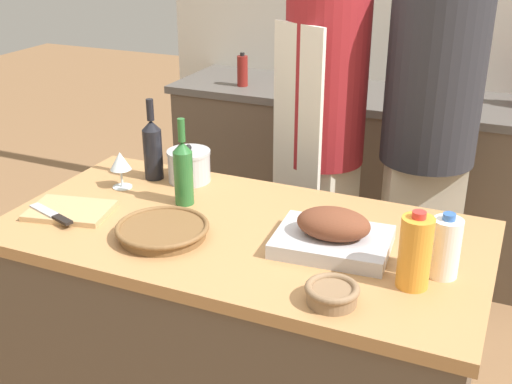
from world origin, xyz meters
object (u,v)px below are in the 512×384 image
milk_jug (445,247)px  condiment_bottle_short (327,78)px  stock_pot (189,166)px  person_cook_guest (429,130)px  cutting_board (70,211)px  knife_chef (52,214)px  person_cook_aproned (324,132)px  roasting_pan (333,234)px  mixing_bowl (332,293)px  juice_jug (415,252)px  wine_bottle_dark (183,171)px  wicker_basket (163,230)px  condiment_bottle_tall (242,71)px  wine_bottle_green (153,148)px  wine_glass_left (120,162)px

milk_jug → condiment_bottle_short: (-0.83, 1.55, 0.05)m
stock_pot → person_cook_guest: bearing=38.9°
cutting_board → knife_chef: bearing=-103.5°
person_cook_aproned → roasting_pan: bearing=-44.4°
stock_pot → mixing_bowl: 0.92m
juice_jug → wine_bottle_dark: size_ratio=0.72×
wicker_basket → knife_chef: wicker_basket is taller
roasting_pan → person_cook_aproned: bearing=110.0°
cutting_board → milk_jug: size_ratio=1.59×
person_cook_aproned → stock_pot: bearing=-96.5°
condiment_bottle_tall → wine_bottle_green: bearing=-80.2°
knife_chef → condiment_bottle_short: size_ratio=1.03×
roasting_pan → wine_bottle_dark: bearing=169.1°
wine_bottle_dark → wicker_basket: bearing=-76.0°
person_cook_guest → juice_jug: bearing=-103.1°
juice_jug → wine_bottle_dark: wine_bottle_dark is taller
knife_chef → milk_jug: bearing=7.3°
juice_jug → wine_glass_left: bearing=167.1°
juice_jug → wine_glass_left: size_ratio=1.61×
wicker_basket → wine_bottle_green: size_ratio=0.95×
condiment_bottle_tall → roasting_pan: bearing=-56.9°
juice_jug → condiment_bottle_tall: size_ratio=1.19×
condiment_bottle_short → person_cook_guest: size_ratio=0.11×
roasting_pan → person_cook_aproned: (-0.30, 0.84, 0.02)m
roasting_pan → cutting_board: size_ratio=1.19×
stock_pot → person_cook_aproned: person_cook_aproned is taller
wine_glass_left → condiment_bottle_tall: bearing=96.6°
knife_chef → condiment_bottle_short: 1.75m
cutting_board → wine_bottle_dark: bearing=35.6°
milk_jug → person_cook_aproned: bearing=126.0°
stock_pot → milk_jug: 1.02m
milk_jug → wine_bottle_dark: size_ratio=0.62×
knife_chef → person_cook_aproned: bearing=60.1°
mixing_bowl → condiment_bottle_short: (-0.60, 1.80, 0.10)m
juice_jug → knife_chef: (-1.14, -0.07, -0.08)m
juice_jug → wine_bottle_dark: (-0.82, 0.22, 0.02)m
wine_bottle_green → mixing_bowl: bearing=-31.9°
condiment_bottle_short → person_cook_guest: (0.63, -0.62, -0.02)m
juice_jug → condiment_bottle_tall: 2.07m
juice_jug → wine_glass_left: (-1.09, 0.25, -0.00)m
wine_bottle_green → wine_bottle_dark: (0.22, -0.15, -0.00)m
roasting_pan → juice_jug: 0.28m
person_cook_guest → milk_jug: bearing=-98.4°
mixing_bowl → knife_chef: bearing=174.4°
roasting_pan → milk_jug: 0.32m
condiment_bottle_tall → condiment_bottle_short: bearing=-0.7°
roasting_pan → milk_jug: size_ratio=1.89×
knife_chef → person_cook_guest: size_ratio=0.12×
wicker_basket → mixing_bowl: (0.59, -0.14, 0.01)m
cutting_board → stock_pot: (0.23, 0.41, 0.05)m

